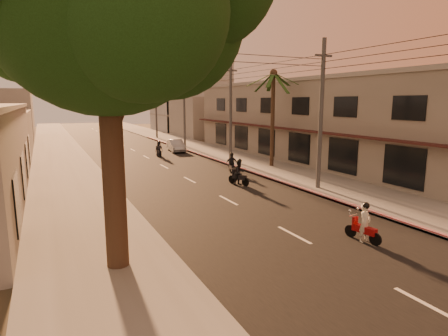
{
  "coord_description": "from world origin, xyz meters",
  "views": [
    {
      "loc": [
        -8.88,
        -9.8,
        5.37
      ],
      "look_at": [
        -0.26,
        8.01,
        1.84
      ],
      "focal_mm": 30.0,
      "sensor_mm": 36.0,
      "label": 1
    }
  ],
  "objects": [
    {
      "name": "scooter_far_a",
      "position": [
        1.26,
        25.85,
        0.71
      ],
      "size": [
        0.76,
        1.61,
        1.57
      ],
      "rotation": [
        0.0,
        0.0,
        -0.03
      ],
      "color": "black",
      "rests_on": "ground"
    },
    {
      "name": "distant_tower",
      "position": [
        16.0,
        56.0,
        14.0
      ],
      "size": [
        12.1,
        12.1,
        28.0
      ],
      "color": "#B7B5B2",
      "rests_on": "ground"
    },
    {
      "name": "shophouse_row",
      "position": [
        13.95,
        18.0,
        3.65
      ],
      "size": [
        8.8,
        34.2,
        7.3
      ],
      "color": "gray",
      "rests_on": "ground"
    },
    {
      "name": "scooter_red",
      "position": [
        2.01,
        0.26,
        0.7
      ],
      "size": [
        0.7,
        1.61,
        1.58
      ],
      "rotation": [
        0.0,
        0.0,
        0.15
      ],
      "color": "black",
      "rests_on": "ground"
    },
    {
      "name": "filler_right",
      "position": [
        14.0,
        45.0,
        3.0
      ],
      "size": [
        8.0,
        14.0,
        6.0
      ],
      "primitive_type": "cube",
      "color": "gray",
      "rests_on": "ground"
    },
    {
      "name": "filler_left_far",
      "position": [
        -14.0,
        52.0,
        3.5
      ],
      "size": [
        8.0,
        14.0,
        7.0
      ],
      "primitive_type": "cube",
      "color": "gray",
      "rests_on": "ground"
    },
    {
      "name": "sidewalk_right",
      "position": [
        7.5,
        20.0,
        0.06
      ],
      "size": [
        5.0,
        140.0,
        0.12
      ],
      "primitive_type": "cube",
      "color": "slate",
      "rests_on": "ground"
    },
    {
      "name": "parked_car",
      "position": [
        3.94,
        28.57,
        0.65
      ],
      "size": [
        2.32,
        4.29,
        1.31
      ],
      "primitive_type": "imported",
      "rotation": [
        0.0,
        0.0,
        -0.12
      ],
      "color": "#9A9CA2",
      "rests_on": "ground"
    },
    {
      "name": "ground",
      "position": [
        0.0,
        0.0,
        0.0
      ],
      "size": [
        160.0,
        160.0,
        0.0
      ],
      "primitive_type": "plane",
      "color": "#383023",
      "rests_on": "ground"
    },
    {
      "name": "road",
      "position": [
        0.0,
        20.0,
        0.01
      ],
      "size": [
        10.0,
        140.0,
        0.02
      ],
      "primitive_type": "cube",
      "color": "black",
      "rests_on": "ground"
    },
    {
      "name": "scooter_mid_b",
      "position": [
        3.81,
        15.08,
        0.72
      ],
      "size": [
        1.05,
        1.58,
        1.57
      ],
      "rotation": [
        0.0,
        0.0,
        -0.25
      ],
      "color": "black",
      "rests_on": "ground"
    },
    {
      "name": "curb_stripe",
      "position": [
        5.1,
        15.0,
        0.1
      ],
      "size": [
        0.2,
        60.0,
        0.2
      ],
      "primitive_type": "cube",
      "color": "red",
      "rests_on": "ground"
    },
    {
      "name": "utility_poles",
      "position": [
        6.2,
        20.0,
        6.54
      ],
      "size": [
        1.2,
        48.26,
        9.0
      ],
      "color": "#38383A",
      "rests_on": "ground"
    },
    {
      "name": "sidewalk_left",
      "position": [
        -7.5,
        20.0,
        0.06
      ],
      "size": [
        5.0,
        140.0,
        0.12
      ],
      "primitive_type": "cube",
      "color": "slate",
      "rests_on": "ground"
    },
    {
      "name": "scooter_mid_a",
      "position": [
        2.38,
        11.17,
        0.79
      ],
      "size": [
        1.16,
        1.7,
        1.73
      ],
      "rotation": [
        0.0,
        0.0,
        0.32
      ],
      "color": "black",
      "rests_on": "ground"
    },
    {
      "name": "palm_tree",
      "position": [
        8.0,
        16.0,
        7.15
      ],
      "size": [
        5.0,
        5.0,
        8.2
      ],
      "color": "black",
      "rests_on": "ground"
    }
  ]
}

